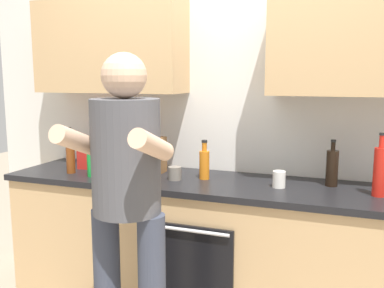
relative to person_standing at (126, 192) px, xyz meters
The scene contains 15 objects.
back_wall_unit 1.15m from the person_standing, 76.88° to the left, with size 4.00×0.38×2.50m.
counter 0.94m from the person_standing, 72.26° to the left, with size 2.84×0.67×0.90m.
person_standing is the anchor object (origin of this frame).
bottle_hotsauce 1.40m from the person_standing, 31.19° to the left, with size 0.07×0.07×0.36m.
bottle_soy 1.28m from the person_standing, 42.82° to the left, with size 0.07×0.07×0.29m.
bottle_wine 0.61m from the person_standing, 110.28° to the left, with size 0.06×0.06×0.27m.
bottle_oil 0.88m from the person_standing, 120.02° to the left, with size 0.06×0.06×0.35m.
bottle_vinegar 0.99m from the person_standing, 141.67° to the left, with size 0.06×0.06×0.32m.
bottle_juice 0.79m from the person_standing, 79.14° to the left, with size 0.07×0.07×0.26m.
bottle_soda 0.82m from the person_standing, 134.73° to the left, with size 0.08×0.08×0.28m.
bottle_water 0.79m from the person_standing, 123.16° to the left, with size 0.06×0.06×0.30m.
cup_coffee 0.97m from the person_standing, 48.35° to the left, with size 0.08×0.08×0.10m, color white.
cup_stoneware 0.68m from the person_standing, 92.09° to the left, with size 0.09×0.09×0.09m, color slate.
knife_block 0.86m from the person_standing, 105.05° to the left, with size 0.10×0.14×0.31m.
grocery_bag_crisps 1.11m from the person_standing, 130.74° to the left, with size 0.20×0.19×0.15m, color red.
Camera 1 is at (0.77, -2.53, 1.56)m, focal length 39.58 mm.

